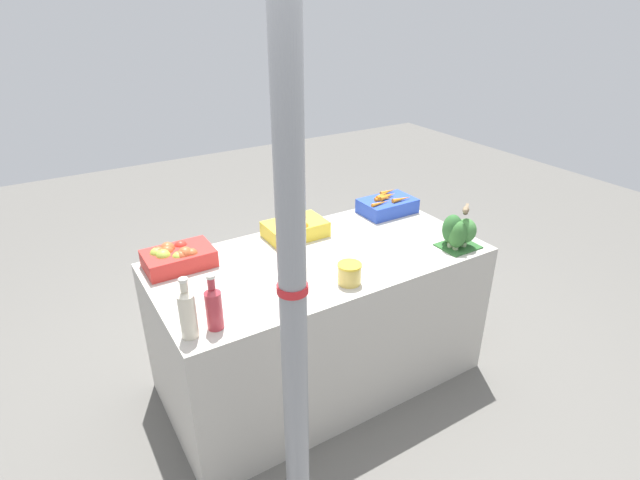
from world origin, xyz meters
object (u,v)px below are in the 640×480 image
(juice_bottle_ruby, at_px, (214,306))
(sparrow_bird, at_px, (466,210))
(support_pole, at_px, (293,314))
(broccoli_pile, at_px, (457,231))
(juice_bottle_cloudy, at_px, (188,312))
(apple_crate, at_px, (177,257))
(pickle_jar, at_px, (349,273))
(orange_crate, at_px, (295,228))
(carrot_crate, at_px, (387,205))

(juice_bottle_ruby, bearing_deg, sparrow_bird, -0.21)
(support_pole, distance_m, juice_bottle_ruby, 0.49)
(broccoli_pile, height_order, juice_bottle_cloudy, juice_bottle_cloudy)
(apple_crate, relative_size, pickle_jar, 2.92)
(orange_crate, bearing_deg, broccoli_pile, -40.47)
(support_pole, relative_size, carrot_crate, 6.29)
(support_pole, distance_m, juice_bottle_cloudy, 0.53)
(support_pole, distance_m, sparrow_bird, 1.39)
(support_pole, xyz_separation_m, juice_bottle_ruby, (-0.15, 0.43, -0.16))
(apple_crate, xyz_separation_m, broccoli_pile, (1.42, -0.61, 0.04))
(pickle_jar, bearing_deg, orange_crate, 87.20)
(orange_crate, height_order, broccoli_pile, broccoli_pile)
(sparrow_bird, bearing_deg, apple_crate, -60.33)
(apple_crate, distance_m, sparrow_bird, 1.59)
(support_pole, height_order, broccoli_pile, support_pole)
(juice_bottle_cloudy, relative_size, juice_bottle_ruby, 1.07)
(apple_crate, relative_size, juice_bottle_cloudy, 1.26)
(orange_crate, bearing_deg, support_pole, -119.02)
(broccoli_pile, bearing_deg, support_pole, -160.93)
(carrot_crate, bearing_deg, juice_bottle_ruby, -156.62)
(carrot_crate, bearing_deg, juice_bottle_cloudy, -158.17)
(apple_crate, distance_m, orange_crate, 0.71)
(carrot_crate, bearing_deg, broccoli_pile, -88.82)
(support_pole, distance_m, orange_crate, 1.22)
(carrot_crate, bearing_deg, apple_crate, -179.95)
(apple_crate, height_order, orange_crate, apple_crate)
(pickle_jar, xyz_separation_m, sparrow_bird, (0.77, -0.01, 0.18))
(apple_crate, xyz_separation_m, juice_bottle_cloudy, (-0.14, -0.62, 0.06))
(carrot_crate, xyz_separation_m, pickle_jar, (-0.73, -0.62, 0.00))
(broccoli_pile, xyz_separation_m, sparrow_bird, (0.03, -0.02, 0.13))
(pickle_jar, bearing_deg, broccoli_pile, 0.60)
(carrot_crate, relative_size, juice_bottle_cloudy, 1.26)
(orange_crate, relative_size, carrot_crate, 1.00)
(orange_crate, height_order, carrot_crate, carrot_crate)
(apple_crate, relative_size, juice_bottle_ruby, 1.35)
(support_pole, relative_size, juice_bottle_cloudy, 7.94)
(juice_bottle_ruby, bearing_deg, pickle_jar, 0.39)
(support_pole, height_order, pickle_jar, support_pole)
(pickle_jar, bearing_deg, juice_bottle_ruby, -179.61)
(support_pole, relative_size, sparrow_bird, 19.44)
(juice_bottle_cloudy, relative_size, pickle_jar, 2.32)
(pickle_jar, relative_size, sparrow_bird, 1.06)
(juice_bottle_ruby, bearing_deg, carrot_crate, 23.38)
(broccoli_pile, relative_size, juice_bottle_ruby, 0.83)
(carrot_crate, height_order, pickle_jar, carrot_crate)
(apple_crate, distance_m, juice_bottle_ruby, 0.62)
(carrot_crate, distance_m, broccoli_pile, 0.61)
(pickle_jar, height_order, sparrow_bird, sparrow_bird)
(juice_bottle_ruby, relative_size, sparrow_bird, 2.29)
(broccoli_pile, bearing_deg, carrot_crate, 91.18)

